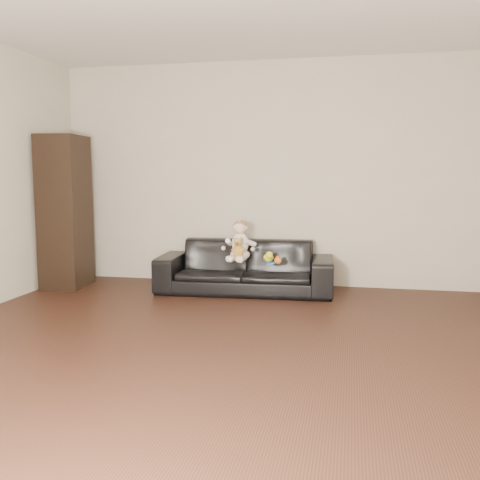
% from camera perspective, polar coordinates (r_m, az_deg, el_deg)
% --- Properties ---
extents(floor, '(5.50, 5.50, 0.00)m').
position_cam_1_polar(floor, '(3.84, -3.50, -12.81)').
color(floor, black).
rests_on(floor, ground).
extents(wall_back, '(5.00, 0.00, 5.00)m').
position_cam_1_polar(wall_back, '(6.30, 3.06, 7.03)').
color(wall_back, '#BBB19D').
rests_on(wall_back, ground).
extents(sofa, '(1.96, 0.85, 0.56)m').
position_cam_1_polar(sofa, '(5.93, 0.55, -2.86)').
color(sofa, black).
rests_on(sofa, floor).
extents(cabinet, '(0.50, 0.64, 1.74)m').
position_cam_1_polar(cabinet, '(6.47, -18.15, 2.86)').
color(cabinet, black).
rests_on(cabinet, floor).
extents(shelf_item, '(0.21, 0.27, 0.28)m').
position_cam_1_polar(shelf_item, '(6.44, -18.13, 6.32)').
color(shelf_item, silver).
rests_on(shelf_item, cabinet).
extents(baby, '(0.33, 0.39, 0.43)m').
position_cam_1_polar(baby, '(5.79, -0.02, -0.30)').
color(baby, '#FBD5D4').
rests_on(baby, sofa).
extents(teddy_bear, '(0.13, 0.13, 0.21)m').
position_cam_1_polar(teddy_bear, '(5.67, -0.20, -0.84)').
color(teddy_bear, '#AA7B30').
rests_on(teddy_bear, sofa).
extents(toy_green, '(0.12, 0.14, 0.09)m').
position_cam_1_polar(toy_green, '(5.70, 3.06, -1.89)').
color(toy_green, '#D8E81B').
rests_on(toy_green, sofa).
extents(toy_rattle, '(0.08, 0.08, 0.07)m').
position_cam_1_polar(toy_rattle, '(5.60, 4.06, -2.17)').
color(toy_rattle, orange).
rests_on(toy_rattle, sofa).
extents(toy_blue_disc, '(0.11, 0.11, 0.01)m').
position_cam_1_polar(toy_blue_disc, '(5.62, 3.36, -2.45)').
color(toy_blue_disc, blue).
rests_on(toy_blue_disc, sofa).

